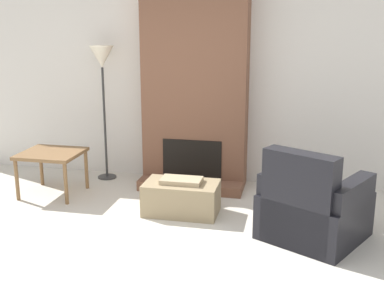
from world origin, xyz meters
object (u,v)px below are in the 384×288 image
Objects in this scene: ottoman at (181,197)px; floor_lamp_left at (102,65)px; armchair at (311,210)px; side_table at (52,157)px.

floor_lamp_left reaches higher than ottoman.
armchair reaches higher than ottoman.
armchair is at bearing -11.74° from side_table.
ottoman is 1.72m from side_table.
armchair is at bearing -27.36° from floor_lamp_left.
armchair is 3.11m from side_table.
ottoman is 0.46× the size of floor_lamp_left.
armchair is 3.22m from floor_lamp_left.
floor_lamp_left reaches higher than side_table.
armchair is 0.66× the size of floor_lamp_left.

